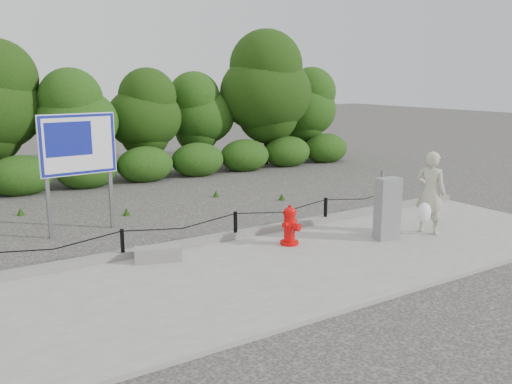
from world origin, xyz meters
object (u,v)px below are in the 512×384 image
Objects in this scene: fire_hydrant at (290,226)px; advertising_sign at (78,150)px; pedestrian at (430,194)px; utility_cabinet at (387,209)px; concrete_block at (158,254)px.

advertising_sign is (-3.33, 3.43, 1.44)m from fire_hydrant.
fire_hydrant is 0.45× the size of pedestrian.
concrete_block is at bearing 172.55° from utility_cabinet.
pedestrian is 1.25× the size of utility_cabinet.
pedestrian reaches higher than concrete_block.
fire_hydrant is 4.99m from advertising_sign.
utility_cabinet reaches higher than fire_hydrant.
advertising_sign is at bearing 110.91° from fire_hydrant.
advertising_sign is (-5.31, 4.24, 1.17)m from utility_cabinet.
pedestrian is at bearing -41.27° from fire_hydrant.
utility_cabinet is 0.54× the size of advertising_sign.
advertising_sign is (-6.42, 4.42, 0.94)m from pedestrian.
utility_cabinet is at bearing 60.27° from pedestrian.
concrete_block is at bearing 146.38° from fire_hydrant.
concrete_block is at bearing 55.53° from pedestrian.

